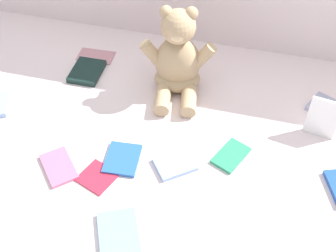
# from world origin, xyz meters

# --- Properties ---
(ground_plane) EXTENTS (3.20, 3.20, 0.00)m
(ground_plane) POSITION_xyz_m (0.00, 0.00, 0.00)
(ground_plane) COLOR silver
(teddy_bear) EXTENTS (0.24, 0.23, 0.29)m
(teddy_bear) POSITION_xyz_m (-0.06, 0.17, 0.11)
(teddy_bear) COLOR tan
(teddy_bear) RESTS_ON ground_plane
(book_case_0) EXTENTS (0.14, 0.14, 0.01)m
(book_case_0) POSITION_xyz_m (-0.29, -0.24, 0.01)
(book_case_0) COLOR #BE688C
(book_case_0) RESTS_ON ground_plane
(book_case_1) EXTENTS (0.12, 0.11, 0.01)m
(book_case_1) POSITION_xyz_m (-0.18, -0.24, 0.00)
(book_case_1) COLOR red
(book_case_1) RESTS_ON ground_plane
(book_case_2) EXTENTS (0.13, 0.13, 0.01)m
(book_case_2) POSITION_xyz_m (0.01, -0.15, 0.01)
(book_case_2) COLOR #8CABE2
(book_case_2) RESTS_ON ground_plane
(book_case_3) EXTENTS (0.11, 0.13, 0.01)m
(book_case_3) POSITION_xyz_m (0.16, -0.08, 0.01)
(book_case_3) COLOR #2B8B63
(book_case_3) RESTS_ON ground_plane
(book_case_4) EXTENTS (0.13, 0.08, 0.01)m
(book_case_4) POSITION_xyz_m (-0.38, 0.26, 0.00)
(book_case_4) COLOR #B57983
(book_case_4) RESTS_ON ground_plane
(book_case_6) EXTENTS (0.09, 0.04, 0.13)m
(book_case_6) POSITION_xyz_m (0.40, 0.08, 0.06)
(book_case_6) COLOR white
(book_case_6) RESTS_ON ground_plane
(book_case_7) EXTENTS (0.10, 0.12, 0.01)m
(book_case_7) POSITION_xyz_m (-0.13, -0.17, 0.01)
(book_case_7) COLOR #275DAE
(book_case_7) RESTS_ON ground_plane
(book_case_9) EXTENTS (0.10, 0.13, 0.02)m
(book_case_9) POSITION_xyz_m (-0.37, 0.16, 0.01)
(book_case_9) COLOR black
(book_case_9) RESTS_ON ground_plane
(book_case_10) EXTENTS (0.15, 0.16, 0.01)m
(book_case_10) POSITION_xyz_m (-0.06, -0.40, 0.01)
(book_case_10) COLOR #7AAAE3
(book_case_10) RESTS_ON ground_plane
(book_case_12) EXTENTS (0.14, 0.13, 0.01)m
(book_case_12) POSITION_xyz_m (0.42, 0.18, 0.01)
(book_case_12) COLOR #8E92AB
(book_case_12) RESTS_ON ground_plane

